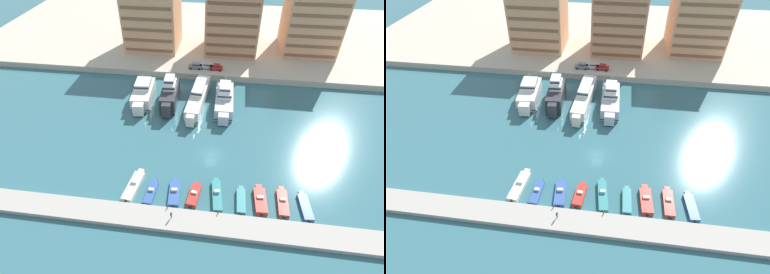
# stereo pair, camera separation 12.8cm
# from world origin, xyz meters

# --- Properties ---
(ground_plane) EXTENTS (400.00, 400.00, 0.00)m
(ground_plane) POSITION_xyz_m (0.00, 0.00, 0.00)
(ground_plane) COLOR #336670
(quay_promenade) EXTENTS (180.00, 70.00, 1.86)m
(quay_promenade) POSITION_xyz_m (0.00, 67.81, 0.93)
(quay_promenade) COLOR #BCB29E
(quay_promenade) RESTS_ON ground
(pier_dock) EXTENTS (120.00, 4.73, 0.89)m
(pier_dock) POSITION_xyz_m (0.00, -18.09, 0.44)
(pier_dock) COLOR #A8A399
(pier_dock) RESTS_ON ground
(yacht_ivory_far_left) EXTENTS (5.98, 15.83, 7.05)m
(yacht_ivory_far_left) POSITION_xyz_m (-20.48, 19.60, 2.13)
(yacht_ivory_far_left) COLOR silver
(yacht_ivory_far_left) RESTS_ON ground
(yacht_charcoal_left) EXTENTS (4.81, 15.03, 9.11)m
(yacht_charcoal_left) POSITION_xyz_m (-12.95, 19.20, 2.75)
(yacht_charcoal_left) COLOR #333338
(yacht_charcoal_left) RESTS_ON ground
(yacht_ivory_mid_left) EXTENTS (5.13, 21.99, 6.77)m
(yacht_ivory_mid_left) POSITION_xyz_m (-5.29, 19.97, 2.04)
(yacht_ivory_mid_left) COLOR silver
(yacht_ivory_mid_left) RESTS_ON ground
(yacht_silver_center_left) EXTENTS (5.07, 17.58, 7.79)m
(yacht_silver_center_left) POSITION_xyz_m (1.79, 19.65, 2.15)
(yacht_silver_center_left) COLOR silver
(yacht_silver_center_left) RESTS_ON ground
(motorboat_cream_far_left) EXTENTS (2.95, 8.59, 1.34)m
(motorboat_cream_far_left) POSITION_xyz_m (-14.52, -11.19, 0.45)
(motorboat_cream_far_left) COLOR beige
(motorboat_cream_far_left) RESTS_ON ground
(motorboat_blue_left) EXTENTS (2.02, 6.54, 1.14)m
(motorboat_blue_left) POSITION_xyz_m (-10.72, -12.37, 0.37)
(motorboat_blue_left) COLOR #33569E
(motorboat_blue_left) RESTS_ON ground
(motorboat_blue_mid_left) EXTENTS (2.59, 7.07, 1.21)m
(motorboat_blue_mid_left) POSITION_xyz_m (-6.17, -11.85, 0.39)
(motorboat_blue_mid_left) COLOR #33569E
(motorboat_blue_mid_left) RESTS_ON ground
(motorboat_red_center_left) EXTENTS (2.50, 6.11, 1.30)m
(motorboat_red_center_left) POSITION_xyz_m (-2.30, -12.02, 0.49)
(motorboat_red_center_left) COLOR red
(motorboat_red_center_left) RESTS_ON ground
(motorboat_teal_center) EXTENTS (2.59, 8.32, 1.43)m
(motorboat_teal_center) POSITION_xyz_m (2.08, -11.44, 0.46)
(motorboat_teal_center) COLOR teal
(motorboat_teal_center) RESTS_ON ground
(motorboat_teal_center_right) EXTENTS (1.77, 6.74, 0.88)m
(motorboat_teal_center_right) POSITION_xyz_m (6.71, -12.09, 0.43)
(motorboat_teal_center_right) COLOR teal
(motorboat_teal_center_right) RESTS_ON ground
(motorboat_red_mid_right) EXTENTS (2.57, 7.10, 1.26)m
(motorboat_red_mid_right) POSITION_xyz_m (10.32, -11.51, 0.47)
(motorboat_red_mid_right) COLOR red
(motorboat_red_mid_right) RESTS_ON ground
(motorboat_red_right) EXTENTS (1.94, 7.18, 1.12)m
(motorboat_red_right) POSITION_xyz_m (14.52, -11.41, 0.40)
(motorboat_red_right) COLOR red
(motorboat_red_right) RESTS_ON ground
(motorboat_blue_far_right) EXTENTS (2.40, 6.99, 0.80)m
(motorboat_blue_far_right) POSITION_xyz_m (18.64, -11.83, 0.35)
(motorboat_blue_far_right) COLOR #33569E
(motorboat_blue_far_right) RESTS_ON ground
(car_grey_far_left) EXTENTS (4.10, 1.93, 1.80)m
(car_grey_far_left) POSITION_xyz_m (-8.07, 36.37, 2.84)
(car_grey_far_left) COLOR slate
(car_grey_far_left) RESTS_ON quay_promenade
(car_silver_left) EXTENTS (4.13, 1.99, 1.80)m
(car_silver_left) POSITION_xyz_m (-4.70, 36.82, 2.84)
(car_silver_left) COLOR #B7BCC1
(car_silver_left) RESTS_ON quay_promenade
(car_red_mid_left) EXTENTS (4.19, 2.11, 1.80)m
(car_red_mid_left) POSITION_xyz_m (-1.59, 36.35, 2.84)
(car_red_mid_left) COLOR red
(car_red_mid_left) RESTS_ON quay_promenade
(apartment_block_far_left) EXTENTS (17.73, 15.99, 22.66)m
(apartment_block_far_left) POSITION_xyz_m (-24.60, 51.65, 12.25)
(apartment_block_far_left) COLOR tan
(apartment_block_far_left) RESTS_ON quay_promenade
(apartment_block_left) EXTENTS (17.20, 16.72, 21.47)m
(apartment_block_left) POSITION_xyz_m (2.20, 52.14, 11.65)
(apartment_block_left) COLOR tan
(apartment_block_left) RESTS_ON quay_promenade
(apartment_block_mid_left) EXTENTS (17.74, 18.00, 24.50)m
(apartment_block_mid_left) POSITION_xyz_m (27.88, 55.52, 13.16)
(apartment_block_mid_left) COLOR tan
(apartment_block_mid_left) RESTS_ON quay_promenade
(pedestrian_near_edge) EXTENTS (0.31, 0.61, 1.62)m
(pedestrian_near_edge) POSITION_xyz_m (-5.60, -17.88, 1.85)
(pedestrian_near_edge) COLOR #4C515B
(pedestrian_near_edge) RESTS_ON pier_dock
(bollard_west) EXTENTS (0.20, 0.20, 0.61)m
(bollard_west) POSITION_xyz_m (-6.71, -15.98, 1.22)
(bollard_west) COLOR #2D2D33
(bollard_west) RESTS_ON pier_dock
(bollard_west_mid) EXTENTS (0.20, 0.20, 0.61)m
(bollard_west_mid) POSITION_xyz_m (2.56, -15.98, 1.22)
(bollard_west_mid) COLOR #2D2D33
(bollard_west_mid) RESTS_ON pier_dock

